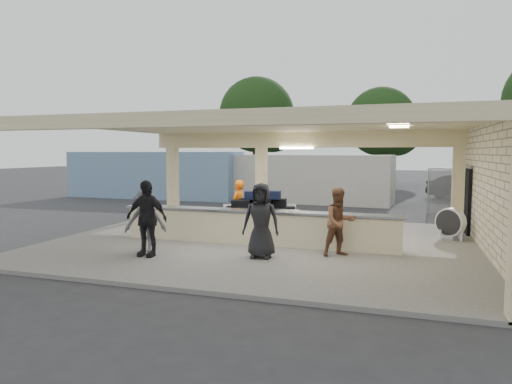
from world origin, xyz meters
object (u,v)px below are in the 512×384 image
(passenger_b, at_px, (146,218))
(passenger_d, at_px, (261,220))
(drum_fan, at_px, (450,223))
(passenger_c, at_px, (145,221))
(baggage_counter, at_px, (256,227))
(car_dark, at_px, (469,188))
(luggage_cart, at_px, (258,212))
(container_blue, at_px, (154,175))
(container_white, at_px, (282,178))
(baggage_handler, at_px, (238,207))
(passenger_a, at_px, (339,222))

(passenger_b, xyz_separation_m, passenger_d, (2.80, 0.72, -0.03))
(drum_fan, height_order, passenger_c, passenger_c)
(baggage_counter, relative_size, car_dark, 1.88)
(passenger_c, xyz_separation_m, passenger_d, (3.10, 0.29, 0.11))
(drum_fan, xyz_separation_m, passenger_d, (-4.70, -4.05, 0.42))
(baggage_counter, bearing_deg, passenger_b, -133.25)
(passenger_b, bearing_deg, luggage_cart, 64.26)
(container_blue, bearing_deg, passenger_b, -60.09)
(baggage_counter, bearing_deg, car_dark, 64.84)
(passenger_b, relative_size, passenger_d, 1.03)
(passenger_b, height_order, container_white, container_white)
(baggage_counter, distance_m, passenger_d, 1.76)
(baggage_counter, relative_size, luggage_cart, 3.01)
(passenger_d, bearing_deg, passenger_b, -171.75)
(car_dark, bearing_deg, passenger_b, -175.31)
(car_dark, distance_m, container_blue, 18.19)
(luggage_cart, relative_size, passenger_b, 1.42)
(passenger_b, bearing_deg, container_blue, 120.83)
(drum_fan, relative_size, container_blue, 0.09)
(baggage_handler, height_order, car_dark, baggage_handler)
(passenger_c, distance_m, car_dark, 20.25)
(baggage_handler, height_order, passenger_b, passenger_b)
(car_dark, relative_size, container_white, 0.37)
(passenger_a, bearing_deg, baggage_handler, 114.46)
(passenger_a, bearing_deg, drum_fan, 14.70)
(passenger_c, relative_size, passenger_d, 0.88)
(baggage_counter, relative_size, passenger_a, 4.75)
(car_dark, bearing_deg, luggage_cart, -175.66)
(drum_fan, relative_size, baggage_handler, 0.55)
(car_dark, bearing_deg, passenger_c, -176.62)
(passenger_a, relative_size, passenger_c, 1.05)
(passenger_b, xyz_separation_m, container_white, (-0.33, 14.52, 0.22))
(container_blue, bearing_deg, baggage_handler, -48.43)
(passenger_a, distance_m, passenger_b, 4.87)
(baggage_handler, bearing_deg, car_dark, 156.28)
(baggage_counter, height_order, luggage_cart, luggage_cart)
(passenger_c, bearing_deg, drum_fan, 2.49)
(drum_fan, xyz_separation_m, passenger_b, (-7.50, -4.77, 0.45))
(luggage_cart, relative_size, container_white, 0.23)
(passenger_c, bearing_deg, baggage_handler, 40.93)
(container_blue, bearing_deg, passenger_d, -50.79)
(drum_fan, xyz_separation_m, passenger_c, (-7.80, -4.34, 0.31))
(passenger_a, distance_m, container_white, 13.91)
(container_white, relative_size, container_blue, 1.13)
(luggage_cart, xyz_separation_m, drum_fan, (5.70, 1.15, -0.24))
(luggage_cart, distance_m, container_white, 11.12)
(baggage_counter, xyz_separation_m, luggage_cart, (-0.36, 1.32, 0.27))
(passenger_b, xyz_separation_m, container_blue, (-8.14, 14.05, 0.31))
(baggage_handler, height_order, passenger_c, baggage_handler)
(baggage_handler, distance_m, passenger_a, 4.18)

